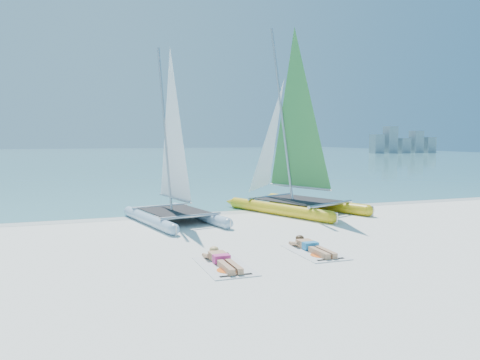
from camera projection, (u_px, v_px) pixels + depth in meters
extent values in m
plane|color=white|center=(283.00, 241.00, 12.72)|extent=(140.00, 140.00, 0.00)
cube|color=#67AAAC|center=(109.00, 156.00, 71.79)|extent=(140.00, 115.00, 0.01)
cube|color=silver|center=(222.00, 211.00, 17.88)|extent=(140.00, 1.40, 0.01)
cube|color=#989EA7|center=(377.00, 144.00, 86.83)|extent=(2.00, 2.00, 3.50)
cube|color=#989EA7|center=(390.00, 140.00, 87.77)|extent=(2.00, 2.00, 5.00)
cube|color=#989EA7|center=(403.00, 145.00, 88.88)|extent=(2.00, 2.00, 2.80)
cube|color=#989EA7|center=(416.00, 142.00, 89.82)|extent=(2.00, 2.00, 4.20)
cube|color=#989EA7|center=(429.00, 145.00, 90.88)|extent=(2.00, 2.00, 3.00)
cylinder|color=silver|center=(149.00, 219.00, 15.15)|extent=(1.18, 4.02, 0.36)
cone|color=silver|center=(127.00, 210.00, 17.03)|extent=(0.44, 0.57, 0.34)
cylinder|color=silver|center=(199.00, 215.00, 16.08)|extent=(1.18, 4.02, 0.36)
cone|color=silver|center=(173.00, 207.00, 17.97)|extent=(0.44, 0.57, 0.34)
cube|color=black|center=(174.00, 211.00, 15.60)|extent=(2.15, 2.53, 0.03)
cylinder|color=#B9BAC0|center=(165.00, 128.00, 15.96)|extent=(0.30, 1.05, 5.55)
cylinder|color=yellow|center=(278.00, 209.00, 17.06)|extent=(2.23, 4.60, 0.42)
cone|color=yellow|center=(231.00, 202.00, 19.01)|extent=(0.61, 0.72, 0.40)
cylinder|color=yellow|center=(316.00, 204.00, 18.50)|extent=(2.23, 4.60, 0.42)
cone|color=yellow|center=(268.00, 197.00, 20.45)|extent=(0.61, 0.72, 0.40)
cube|color=black|center=(298.00, 200.00, 17.76)|extent=(2.92, 3.23, 0.03)
cylinder|color=#B9BAC0|center=(282.00, 113.00, 18.10)|extent=(0.58, 1.20, 6.62)
cube|color=silver|center=(225.00, 266.00, 10.20)|extent=(1.00, 1.85, 0.02)
cube|color=tan|center=(219.00, 257.00, 10.59)|extent=(0.36, 0.55, 0.17)
cube|color=#D63286|center=(221.00, 259.00, 10.41)|extent=(0.37, 0.22, 0.17)
cube|color=tan|center=(230.00, 267.00, 9.85)|extent=(0.31, 0.85, 0.13)
sphere|color=tan|center=(214.00, 251.00, 10.94)|extent=(0.21, 0.21, 0.21)
ellipsoid|color=tan|center=(214.00, 249.00, 10.94)|extent=(0.22, 0.24, 0.15)
cube|color=silver|center=(315.00, 252.00, 11.46)|extent=(1.00, 1.85, 0.02)
cube|color=tan|center=(307.00, 244.00, 11.85)|extent=(0.36, 0.55, 0.17)
cube|color=#2481C1|center=(310.00, 246.00, 11.66)|extent=(0.37, 0.22, 0.17)
cube|color=tan|center=(322.00, 253.00, 11.10)|extent=(0.31, 0.85, 0.13)
sphere|color=tan|center=(300.00, 240.00, 12.19)|extent=(0.21, 0.21, 0.21)
ellipsoid|color=#3C2715|center=(300.00, 238.00, 12.20)|extent=(0.22, 0.24, 0.15)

